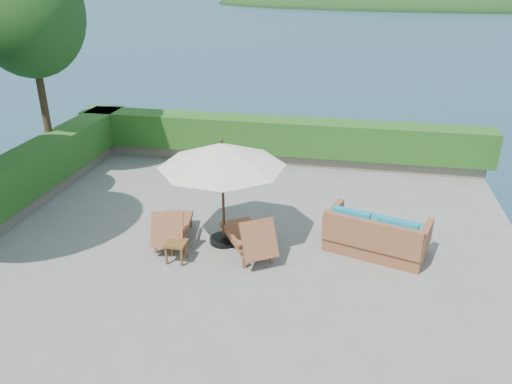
% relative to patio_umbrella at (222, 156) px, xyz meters
% --- Properties ---
extents(ground, '(12.00, 12.00, 0.00)m').
position_rel_patio_umbrella_xyz_m(ground, '(0.33, -0.47, -1.99)').
color(ground, gray).
rests_on(ground, ground).
extents(foundation, '(12.00, 12.00, 3.00)m').
position_rel_patio_umbrella_xyz_m(foundation, '(0.33, -0.47, -3.54)').
color(foundation, '#50493F').
rests_on(foundation, ocean).
extents(ocean, '(600.00, 600.00, 0.00)m').
position_rel_patio_umbrella_xyz_m(ocean, '(0.33, -0.47, -4.99)').
color(ocean, '#152D42').
rests_on(ocean, ground).
extents(offshore_island, '(126.00, 57.60, 12.60)m').
position_rel_patio_umbrella_xyz_m(offshore_island, '(25.33, 139.53, -4.99)').
color(offshore_island, '#173313').
rests_on(offshore_island, ocean).
extents(planter_wall_far, '(12.00, 0.60, 0.36)m').
position_rel_patio_umbrella_xyz_m(planter_wall_far, '(0.33, 5.13, -1.81)').
color(planter_wall_far, slate).
rests_on(planter_wall_far, ground).
extents(hedge_far, '(12.40, 0.90, 1.00)m').
position_rel_patio_umbrella_xyz_m(hedge_far, '(0.33, 5.13, -1.14)').
color(hedge_far, '#144012').
rests_on(hedge_far, planter_wall_far).
extents(tree_far, '(2.80, 2.80, 6.03)m').
position_rel_patio_umbrella_xyz_m(tree_far, '(-5.67, 2.73, 2.42)').
color(tree_far, '#3D2817').
rests_on(tree_far, ground).
extents(patio_umbrella, '(3.23, 3.23, 2.35)m').
position_rel_patio_umbrella_xyz_m(patio_umbrella, '(0.00, 0.00, 0.00)').
color(patio_umbrella, black).
rests_on(patio_umbrella, ground).
extents(lounge_left, '(0.91, 1.69, 0.92)m').
position_rel_patio_umbrella_xyz_m(lounge_left, '(-1.09, -0.24, -1.60)').
color(lounge_left, brown).
rests_on(lounge_left, ground).
extents(lounge_right, '(1.50, 1.80, 0.98)m').
position_rel_patio_umbrella_xyz_m(lounge_right, '(0.64, -0.37, -1.58)').
color(lounge_right, brown).
rests_on(lounge_right, ground).
extents(side_table, '(0.41, 0.41, 0.43)m').
position_rel_patio_umbrella_xyz_m(side_table, '(-0.75, -0.94, -1.63)').
color(side_table, brown).
rests_on(side_table, ground).
extents(wicker_loveseat, '(2.25, 1.59, 1.00)m').
position_rel_patio_umbrella_xyz_m(wicker_loveseat, '(3.18, 0.17, -1.60)').
color(wicker_loveseat, brown).
rests_on(wicker_loveseat, ground).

